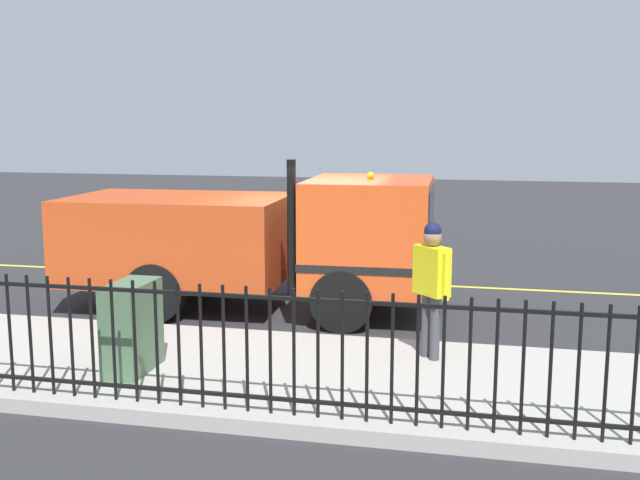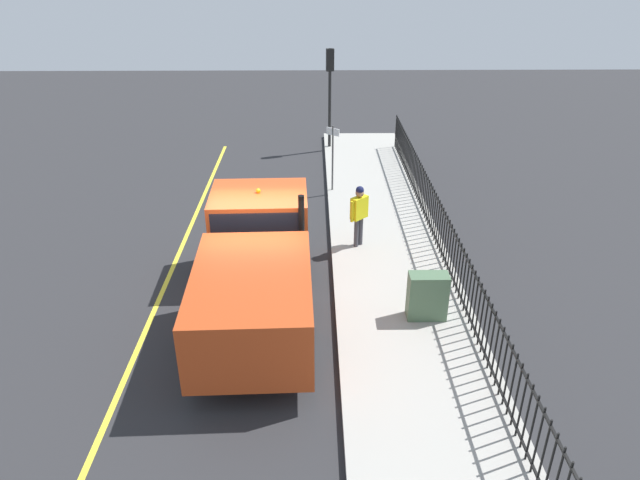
# 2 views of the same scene
# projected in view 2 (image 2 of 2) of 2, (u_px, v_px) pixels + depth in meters

# --- Properties ---
(ground_plane) EXTENTS (57.52, 57.52, 0.00)m
(ground_plane) POSITION_uv_depth(u_px,v_px,m) (260.00, 294.00, 14.07)
(ground_plane) COLOR #2B2B2D
(ground_plane) RESTS_ON ground
(sidewalk_slab) EXTENTS (3.18, 26.15, 0.17)m
(sidewalk_slab) POSITION_uv_depth(u_px,v_px,m) (398.00, 290.00, 14.07)
(sidewalk_slab) COLOR #A3A099
(sidewalk_slab) RESTS_ON ground
(lane_marking) EXTENTS (0.12, 23.53, 0.01)m
(lane_marking) POSITION_uv_depth(u_px,v_px,m) (161.00, 295.00, 14.04)
(lane_marking) COLOR yellow
(lane_marking) RESTS_ON ground
(work_truck) EXTENTS (2.58, 6.38, 2.61)m
(work_truck) POSITION_uv_depth(u_px,v_px,m) (257.00, 260.00, 12.97)
(work_truck) COLOR #D84C1E
(work_truck) RESTS_ON ground
(worker_standing) EXTENTS (0.52, 0.51, 1.77)m
(worker_standing) POSITION_uv_depth(u_px,v_px,m) (359.00, 210.00, 15.54)
(worker_standing) COLOR yellow
(worker_standing) RESTS_ON sidewalk_slab
(iron_fence) EXTENTS (0.04, 22.26, 1.35)m
(iron_fence) POSITION_uv_depth(u_px,v_px,m) (456.00, 263.00, 13.74)
(iron_fence) COLOR black
(iron_fence) RESTS_ON sidewalk_slab
(traffic_light_near) EXTENTS (0.33, 0.25, 3.94)m
(traffic_light_near) POSITION_uv_depth(u_px,v_px,m) (330.00, 78.00, 22.72)
(traffic_light_near) COLOR black
(traffic_light_near) RESTS_ON sidewalk_slab
(utility_cabinet) EXTENTS (0.87, 0.43, 1.10)m
(utility_cabinet) POSITION_uv_depth(u_px,v_px,m) (427.00, 296.00, 12.67)
(utility_cabinet) COLOR #4C6B4C
(utility_cabinet) RESTS_ON sidewalk_slab
(traffic_cone) EXTENTS (0.41, 0.41, 0.59)m
(traffic_cone) POSITION_uv_depth(u_px,v_px,m) (196.00, 283.00, 13.97)
(traffic_cone) COLOR orange
(traffic_cone) RESTS_ON ground
(street_sign) EXTENTS (0.42, 0.32, 2.24)m
(street_sign) POSITION_uv_depth(u_px,v_px,m) (333.00, 150.00, 19.06)
(street_sign) COLOR #4C4C4C
(street_sign) RESTS_ON sidewalk_slab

